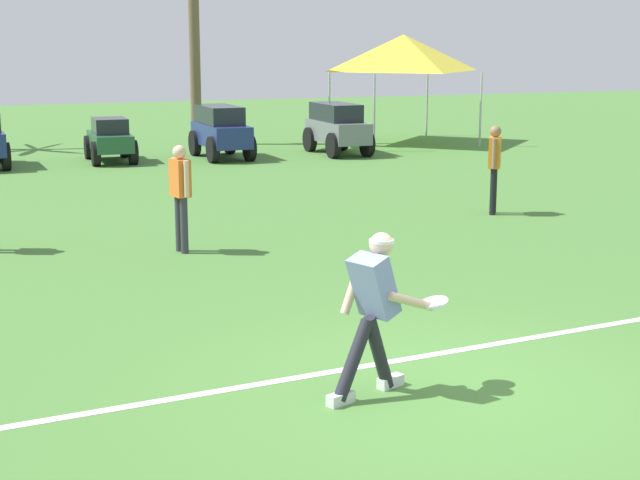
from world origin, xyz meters
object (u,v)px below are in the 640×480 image
object	(u,v)px
frisbee_thrower	(373,305)
palm_tree_left_of_centre	(193,11)
teammate_near_sideline	(494,161)
parked_car_slot_c	(221,130)
event_tent	(403,53)
parked_car_slot_b	(110,139)
teammate_midfield	(180,188)
frisbee_in_flight	(434,303)
parked_car_slot_d	(337,127)

from	to	relation	value
frisbee_thrower	palm_tree_left_of_centre	world-z (taller)	palm_tree_left_of_centre
teammate_near_sideline	parked_car_slot_c	xyz separation A→B (m)	(-2.29, 9.65, -0.22)
teammate_near_sideline	event_tent	xyz separation A→B (m)	(3.69, 11.30, 1.68)
parked_car_slot_c	event_tent	xyz separation A→B (m)	(5.98, 1.65, 1.90)
parked_car_slot_b	palm_tree_left_of_centre	xyz separation A→B (m)	(3.02, 3.30, 3.25)
parked_car_slot_b	parked_car_slot_c	size ratio (longest dim) A/B	0.92
parked_car_slot_b	teammate_midfield	bearing A→B (deg)	-94.01
teammate_near_sideline	event_tent	size ratio (longest dim) A/B	0.45
teammate_midfield	palm_tree_left_of_centre	size ratio (longest dim) A/B	0.26
frisbee_thrower	frisbee_in_flight	bearing A→B (deg)	2.43
frisbee_in_flight	parked_car_slot_d	world-z (taller)	parked_car_slot_d
teammate_near_sideline	palm_tree_left_of_centre	world-z (taller)	palm_tree_left_of_centre
teammate_near_sideline	event_tent	distance (m)	12.01
teammate_near_sideline	teammate_midfield	xyz separation A→B (m)	(-5.86, -1.10, 0.00)
parked_car_slot_d	event_tent	xyz separation A→B (m)	(2.83, 1.86, 1.90)
frisbee_in_flight	event_tent	distance (m)	20.68
parked_car_slot_c	palm_tree_left_of_centre	bearing A→B (deg)	86.32
parked_car_slot_c	frisbee_in_flight	bearing A→B (deg)	-99.16
frisbee_thrower	teammate_near_sideline	size ratio (longest dim) A/B	0.92
parked_car_slot_d	parked_car_slot_c	bearing A→B (deg)	176.05
event_tent	parked_car_slot_b	bearing A→B (deg)	-170.99
parked_car_slot_d	event_tent	bearing A→B (deg)	33.37
frisbee_thrower	teammate_midfield	distance (m)	6.28
frisbee_thrower	teammate_near_sideline	xyz separation A→B (m)	(5.64, 7.38, 0.14)
frisbee_in_flight	palm_tree_left_of_centre	world-z (taller)	palm_tree_left_of_centre
event_tent	palm_tree_left_of_centre	bearing A→B (deg)	161.64
teammate_near_sideline	frisbee_in_flight	bearing A→B (deg)	-124.40
frisbee_in_flight	parked_car_slot_c	size ratio (longest dim) A/B	0.12
teammate_near_sideline	event_tent	bearing A→B (deg)	71.92
frisbee_in_flight	parked_car_slot_c	distance (m)	17.23
parked_car_slot_b	frisbee_in_flight	bearing A→B (deg)	-89.83
frisbee_thrower	parked_car_slot_d	bearing A→B (deg)	68.87
frisbee_in_flight	parked_car_slot_d	xyz separation A→B (m)	(5.89, 16.79, -0.04)
frisbee_thrower	palm_tree_left_of_centre	size ratio (longest dim) A/B	0.24
teammate_midfield	frisbee_thrower	bearing A→B (deg)	-87.99
parked_car_slot_c	palm_tree_left_of_centre	distance (m)	4.72
teammate_near_sideline	palm_tree_left_of_centre	bearing A→B (deg)	98.88
parked_car_slot_c	frisbee_thrower	bearing A→B (deg)	-101.11
parked_car_slot_c	parked_car_slot_d	size ratio (longest dim) A/B	1.01
parked_car_slot_b	palm_tree_left_of_centre	bearing A→B (deg)	47.53
palm_tree_left_of_centre	parked_car_slot_b	bearing A→B (deg)	-132.47
teammate_midfield	frisbee_in_flight	bearing A→B (deg)	-82.49
parked_car_slot_c	parked_car_slot_d	xyz separation A→B (m)	(3.15, -0.22, 0.00)
teammate_midfield	teammate_near_sideline	bearing A→B (deg)	10.67
teammate_midfield	parked_car_slot_b	xyz separation A→B (m)	(0.77, 11.01, -0.38)
teammate_near_sideline	palm_tree_left_of_centre	xyz separation A→B (m)	(-2.07, 13.21, 2.87)
frisbee_thrower	parked_car_slot_c	size ratio (longest dim) A/B	0.59
frisbee_in_flight	parked_car_slot_b	distance (m)	17.27
teammate_near_sideline	parked_car_slot_d	xyz separation A→B (m)	(0.86, 9.44, -0.22)
parked_car_slot_b	palm_tree_left_of_centre	size ratio (longest dim) A/B	0.37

